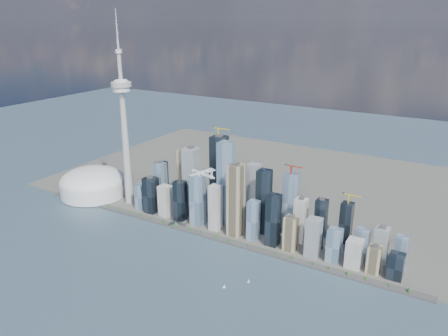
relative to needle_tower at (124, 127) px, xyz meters
The scene contains 10 objects.
ground 491.65m from the needle_tower, 45.94° to the right, with size 4000.00×4000.00×0.00m, color #304A55.
seawall 385.07m from the needle_tower, 11.31° to the right, with size 1100.00×22.00×4.00m, color #383838.
land 544.99m from the needle_tower, 52.43° to the left, with size 1400.00×900.00×3.00m, color #4C4C47.
shoreline_trees 380.99m from the needle_tower, 11.31° to the right, with size 960.53×7.20×8.80m.
skyscraper_cluster 394.37m from the needle_tower, ahead, with size 736.00×142.00×246.42m.
needle_tower is the anchor object (origin of this frame).
dome_stadium 241.40m from the needle_tower, behind, with size 200.00×200.00×86.00m.
airplane 383.20m from the needle_tower, 21.40° to the right, with size 75.28×67.08×18.55m.
sailboat_west 570.11m from the needle_tower, 26.60° to the right, with size 7.43×3.43×10.29m.
sailboat_east 583.09m from the needle_tower, 20.79° to the right, with size 6.76×2.59×9.33m.
Camera 1 is at (555.23, -587.34, 528.66)m, focal length 35.00 mm.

